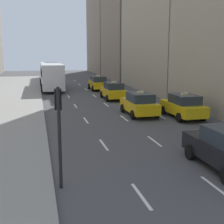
# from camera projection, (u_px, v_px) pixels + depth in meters

# --- Properties ---
(lane_markings) EXTENTS (5.72, 56.00, 0.01)m
(lane_markings) POSITION_uv_depth(u_px,v_px,m) (114.00, 111.00, 25.38)
(lane_markings) COLOR white
(lane_markings) RESTS_ON ground
(building_row_right) EXTENTS (6.00, 76.85, 27.51)m
(building_row_right) POSITION_uv_depth(u_px,v_px,m) (155.00, 8.00, 40.51)
(building_row_right) COLOR gray
(building_row_right) RESTS_ON ground
(taxi_lead) EXTENTS (2.02, 4.40, 1.87)m
(taxi_lead) POSITION_uv_depth(u_px,v_px,m) (98.00, 83.00, 38.92)
(taxi_lead) COLOR yellow
(taxi_lead) RESTS_ON ground
(taxi_second) EXTENTS (2.02, 4.40, 1.87)m
(taxi_second) POSITION_uv_depth(u_px,v_px,m) (139.00, 104.00, 23.44)
(taxi_second) COLOR yellow
(taxi_second) RESTS_ON ground
(taxi_third) EXTENTS (2.02, 4.40, 1.87)m
(taxi_third) POSITION_uv_depth(u_px,v_px,m) (183.00, 106.00, 22.55)
(taxi_third) COLOR yellow
(taxi_third) RESTS_ON ground
(taxi_fourth) EXTENTS (2.02, 4.40, 1.87)m
(taxi_fourth) POSITION_uv_depth(u_px,v_px,m) (113.00, 91.00, 31.31)
(taxi_fourth) COLOR yellow
(taxi_fourth) RESTS_ON ground
(city_bus) EXTENTS (2.80, 11.61, 3.25)m
(city_bus) POSITION_uv_depth(u_px,v_px,m) (51.00, 75.00, 40.00)
(city_bus) COLOR silver
(city_bus) RESTS_ON ground
(traffic_light_pole) EXTENTS (0.24, 0.42, 3.60)m
(traffic_light_pole) POSITION_uv_depth(u_px,v_px,m) (59.00, 121.00, 10.69)
(traffic_light_pole) COLOR black
(traffic_light_pole) RESTS_ON ground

